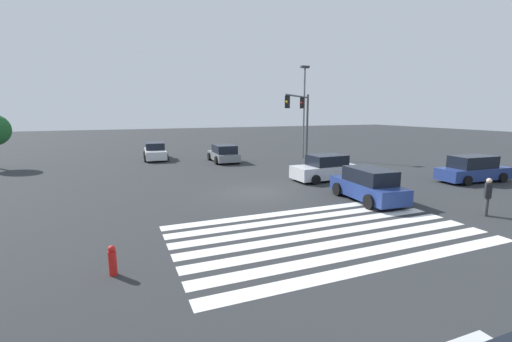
# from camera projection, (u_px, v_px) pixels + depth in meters

# --- Properties ---
(ground_plane) EXTENTS (142.45, 142.45, 0.00)m
(ground_plane) POSITION_uv_depth(u_px,v_px,m) (256.00, 193.00, 18.93)
(ground_plane) COLOR #2B2D30
(crosswalk_markings) EXTENTS (11.31, 6.30, 0.01)m
(crosswalk_markings) POSITION_uv_depth(u_px,v_px,m) (327.00, 233.00, 12.65)
(crosswalk_markings) COLOR silver
(crosswalk_markings) RESTS_ON ground_plane
(traffic_signal_mast) EXTENTS (4.28, 4.28, 5.77)m
(traffic_signal_mast) POSITION_uv_depth(u_px,v_px,m) (302.00, 115.00, 26.62)
(traffic_signal_mast) COLOR #47474C
(traffic_signal_mast) RESTS_ON ground_plane
(car_0) EXTENTS (2.20, 4.46, 1.65)m
(car_0) POSITION_uv_depth(u_px,v_px,m) (368.00, 185.00, 17.13)
(car_0) COLOR navy
(car_0) RESTS_ON ground_plane
(car_1) EXTENTS (4.30, 2.22, 1.65)m
(car_1) POSITION_uv_depth(u_px,v_px,m) (325.00, 168.00, 22.25)
(car_1) COLOR silver
(car_1) RESTS_ON ground_plane
(car_2) EXTENTS (2.26, 4.75, 1.55)m
(car_2) POSITION_uv_depth(u_px,v_px,m) (155.00, 151.00, 31.72)
(car_2) COLOR silver
(car_2) RESTS_ON ground_plane
(car_5) EXTENTS (4.89, 2.15, 1.66)m
(car_5) POSITION_uv_depth(u_px,v_px,m) (473.00, 170.00, 21.76)
(car_5) COLOR navy
(car_5) RESTS_ON ground_plane
(car_6) EXTENTS (2.25, 4.34, 1.53)m
(car_6) POSITION_uv_depth(u_px,v_px,m) (224.00, 154.00, 30.10)
(car_6) COLOR gray
(car_6) RESTS_ON ground_plane
(pedestrian) EXTENTS (0.41, 0.41, 1.66)m
(pedestrian) POSITION_uv_depth(u_px,v_px,m) (488.00, 195.00, 14.61)
(pedestrian) COLOR #38383D
(pedestrian) RESTS_ON ground_plane
(street_light_pole_a) EXTENTS (0.80, 0.36, 8.52)m
(street_light_pole_a) POSITION_uv_depth(u_px,v_px,m) (304.00, 104.00, 31.93)
(street_light_pole_a) COLOR slate
(street_light_pole_a) RESTS_ON ground_plane
(fire_hydrant) EXTENTS (0.22, 0.22, 0.86)m
(fire_hydrant) POSITION_uv_depth(u_px,v_px,m) (112.00, 260.00, 9.39)
(fire_hydrant) COLOR red
(fire_hydrant) RESTS_ON ground_plane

